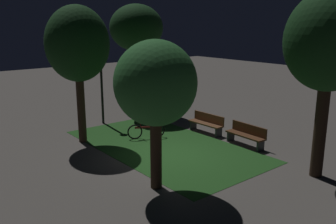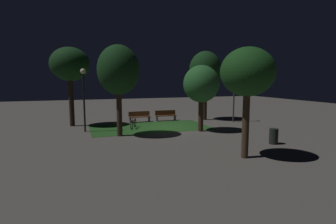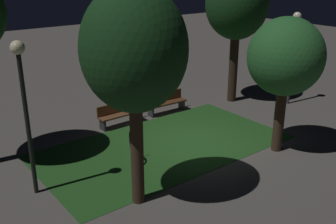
{
  "view_description": "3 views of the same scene",
  "coord_description": "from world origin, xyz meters",
  "px_view_note": "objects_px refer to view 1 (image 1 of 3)",
  "views": [
    {
      "loc": [
        -10.1,
        8.33,
        4.92
      ],
      "look_at": [
        1.23,
        -0.88,
        1.31
      ],
      "focal_mm": 38.7,
      "sensor_mm": 36.0,
      "label": 1
    },
    {
      "loc": [
        6.06,
        18.37,
        3.53
      ],
      "look_at": [
        -0.44,
        -0.43,
        1.08
      ],
      "focal_mm": 28.46,
      "sensor_mm": 36.0,
      "label": 2
    },
    {
      "loc": [
        8.54,
        9.62,
        5.95
      ],
      "look_at": [
        1.22,
        0.15,
        1.5
      ],
      "focal_mm": 42.48,
      "sensor_mm": 36.0,
      "label": 3
    }
  ],
  "objects_px": {
    "tree_near_wall": "(77,45)",
    "lamp_post_near_wall": "(101,65)",
    "bench_front_right": "(207,123)",
    "bicycle": "(146,131)",
    "tree_tall_center": "(136,29)",
    "tree_left_canopy": "(329,43)",
    "bench_near_trees": "(247,134)",
    "tree_right_canopy": "(155,85)"
  },
  "relations": [
    {
      "from": "tree_near_wall",
      "to": "tree_left_canopy",
      "type": "height_order",
      "value": "tree_left_canopy"
    },
    {
      "from": "bench_near_trees",
      "to": "bench_front_right",
      "type": "relative_size",
      "value": 1.0
    },
    {
      "from": "tree_left_canopy",
      "to": "tree_right_canopy",
      "type": "bearing_deg",
      "value": 60.36
    },
    {
      "from": "tree_left_canopy",
      "to": "lamp_post_near_wall",
      "type": "height_order",
      "value": "tree_left_canopy"
    },
    {
      "from": "lamp_post_near_wall",
      "to": "bicycle",
      "type": "distance_m",
      "value": 4.24
    },
    {
      "from": "bench_front_right",
      "to": "tree_right_canopy",
      "type": "bearing_deg",
      "value": 120.31
    },
    {
      "from": "bench_front_right",
      "to": "bicycle",
      "type": "relative_size",
      "value": 1.18
    },
    {
      "from": "tree_near_wall",
      "to": "lamp_post_near_wall",
      "type": "distance_m",
      "value": 3.13
    },
    {
      "from": "tree_near_wall",
      "to": "tree_left_canopy",
      "type": "distance_m",
      "value": 9.22
    },
    {
      "from": "tree_tall_center",
      "to": "bicycle",
      "type": "relative_size",
      "value": 3.84
    },
    {
      "from": "tree_right_canopy",
      "to": "bicycle",
      "type": "height_order",
      "value": "tree_right_canopy"
    },
    {
      "from": "tree_right_canopy",
      "to": "tree_tall_center",
      "type": "bearing_deg",
      "value": -31.18
    },
    {
      "from": "tree_tall_center",
      "to": "tree_right_canopy",
      "type": "bearing_deg",
      "value": 148.82
    },
    {
      "from": "bench_front_right",
      "to": "tree_near_wall",
      "type": "height_order",
      "value": "tree_near_wall"
    },
    {
      "from": "bench_near_trees",
      "to": "bench_front_right",
      "type": "xyz_separation_m",
      "value": [
        2.29,
        -0.0,
        0.0
      ]
    },
    {
      "from": "tree_near_wall",
      "to": "bicycle",
      "type": "height_order",
      "value": "tree_near_wall"
    },
    {
      "from": "tree_right_canopy",
      "to": "tree_tall_center",
      "type": "distance_m",
      "value": 9.84
    },
    {
      "from": "bench_near_trees",
      "to": "bench_front_right",
      "type": "height_order",
      "value": "same"
    },
    {
      "from": "bench_front_right",
      "to": "tree_right_canopy",
      "type": "relative_size",
      "value": 0.4
    },
    {
      "from": "bench_near_trees",
      "to": "bicycle",
      "type": "bearing_deg",
      "value": 38.14
    },
    {
      "from": "bench_front_right",
      "to": "bicycle",
      "type": "height_order",
      "value": "bicycle"
    },
    {
      "from": "tree_near_wall",
      "to": "lamp_post_near_wall",
      "type": "height_order",
      "value": "tree_near_wall"
    },
    {
      "from": "tree_right_canopy",
      "to": "bench_front_right",
      "type": "bearing_deg",
      "value": -59.69
    },
    {
      "from": "tree_tall_center",
      "to": "lamp_post_near_wall",
      "type": "relative_size",
      "value": 1.39
    },
    {
      "from": "bicycle",
      "to": "tree_left_canopy",
      "type": "bearing_deg",
      "value": -163.31
    },
    {
      "from": "bicycle",
      "to": "bench_front_right",
      "type": "bearing_deg",
      "value": -112.02
    },
    {
      "from": "tree_right_canopy",
      "to": "tree_near_wall",
      "type": "bearing_deg",
      "value": -2.67
    },
    {
      "from": "tree_right_canopy",
      "to": "tree_near_wall",
      "type": "xyz_separation_m",
      "value": [
        5.48,
        -0.26,
        0.86
      ]
    },
    {
      "from": "bench_front_right",
      "to": "lamp_post_near_wall",
      "type": "bearing_deg",
      "value": 33.01
    },
    {
      "from": "tree_right_canopy",
      "to": "tree_left_canopy",
      "type": "height_order",
      "value": "tree_left_canopy"
    },
    {
      "from": "tree_left_canopy",
      "to": "bicycle",
      "type": "bearing_deg",
      "value": 16.69
    },
    {
      "from": "bench_near_trees",
      "to": "bicycle",
      "type": "xyz_separation_m",
      "value": [
        3.36,
        2.64,
        -0.14
      ]
    },
    {
      "from": "bench_near_trees",
      "to": "tree_right_canopy",
      "type": "bearing_deg",
      "value": 98.35
    },
    {
      "from": "tree_right_canopy",
      "to": "bicycle",
      "type": "relative_size",
      "value": 2.92
    },
    {
      "from": "tree_left_canopy",
      "to": "bicycle",
      "type": "xyz_separation_m",
      "value": [
        6.76,
        2.03,
        -3.98
      ]
    },
    {
      "from": "tree_tall_center",
      "to": "tree_near_wall",
      "type": "xyz_separation_m",
      "value": [
        -2.85,
        4.79,
        -0.53
      ]
    },
    {
      "from": "tree_left_canopy",
      "to": "lamp_post_near_wall",
      "type": "xyz_separation_m",
      "value": [
        10.13,
        2.27,
        -1.42
      ]
    },
    {
      "from": "tree_near_wall",
      "to": "bench_front_right",
      "type": "bearing_deg",
      "value": -115.95
    },
    {
      "from": "bench_near_trees",
      "to": "bicycle",
      "type": "distance_m",
      "value": 4.27
    },
    {
      "from": "tree_near_wall",
      "to": "lamp_post_near_wall",
      "type": "bearing_deg",
      "value": -46.24
    },
    {
      "from": "bench_front_right",
      "to": "bicycle",
      "type": "xyz_separation_m",
      "value": [
        1.07,
        2.64,
        -0.14
      ]
    },
    {
      "from": "tree_tall_center",
      "to": "tree_near_wall",
      "type": "relative_size",
      "value": 1.05
    }
  ]
}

